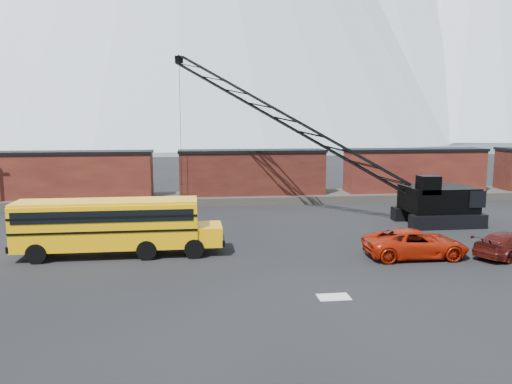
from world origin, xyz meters
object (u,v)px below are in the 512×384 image
Objects in this scene: red_pickup at (415,243)px; maroon_suv at (509,245)px; school_bus at (114,225)px; crawler_crane at (288,121)px.

maroon_suv is (5.30, -0.57, -0.10)m from red_pickup.
school_bus is 0.53× the size of crawler_crane.
red_pickup is 5.33m from maroon_suv.
school_bus is 2.03× the size of red_pickup.
crawler_crane reaches higher than red_pickup.
red_pickup is at bearing 59.61° from maroon_suv.
school_bus reaches higher than red_pickup.
school_bus is 22.30m from maroon_suv.
red_pickup is 15.72m from crawler_crane.
maroon_suv is 18.50m from crawler_crane.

